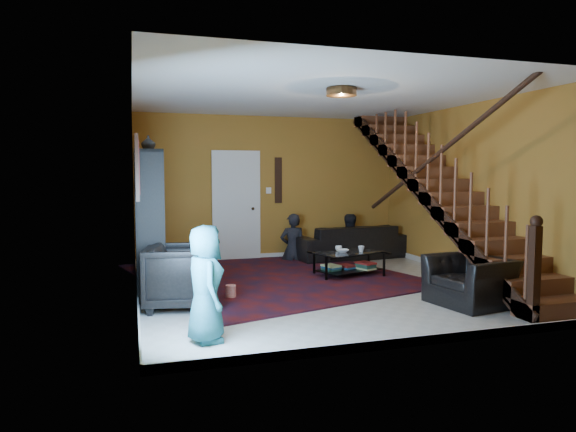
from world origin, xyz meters
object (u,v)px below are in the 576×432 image
sofa (349,242)px  armchair_right (470,281)px  bookshelf (149,223)px  armchair_left (182,276)px  coffee_table (349,262)px

sofa → armchair_right: 3.83m
bookshelf → armchair_left: bearing=-73.7°
bookshelf → coffee_table: bearing=0.4°
bookshelf → coffee_table: size_ratio=1.66×
sofa → armchair_right: (0.00, -3.83, -0.02)m
armchair_left → armchair_right: 3.67m
bookshelf → armchair_right: bookshelf is taller
armchair_left → coffee_table: (2.80, 1.23, -0.17)m
armchair_right → coffee_table: size_ratio=0.79×
armchair_left → armchair_right: bearing=-93.9°
sofa → bookshelf: bearing=17.7°
sofa → armchair_right: bearing=84.2°
bookshelf → armchair_left: 1.38m
sofa → armchair_right: size_ratio=2.37×
bookshelf → sofa: bearing=23.5°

